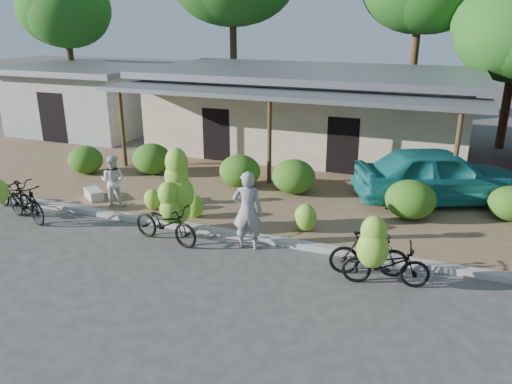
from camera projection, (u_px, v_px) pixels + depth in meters
The scene contains 25 objects.
ground at pixel (178, 268), 11.15m from camera, with size 100.00×100.00×0.00m, color #413F3C.
sidewalk at pixel (257, 195), 15.53m from camera, with size 60.00×6.00×0.12m, color #8F754D.
curb at pixel (216, 231), 12.88m from camera, with size 60.00×0.25×0.15m, color #A8A399.
shop_main at pixel (309, 110), 20.20m from camera, with size 13.00×8.50×3.35m.
shop_grey at pixel (88, 98), 23.99m from camera, with size 7.00×6.00×3.15m.
tree_back_left at pixel (63, 8), 25.39m from camera, with size 4.80×4.65×7.52m.
hedge_0 at pixel (86, 160), 17.37m from camera, with size 1.23×1.11×0.96m, color #205112.
hedge_1 at pixel (152, 159), 17.31m from camera, with size 1.36×1.23×1.06m, color #205112.
hedge_2 at pixel (240, 171), 15.97m from camera, with size 1.34×1.21×1.04m, color #205112.
hedge_3 at pixel (294, 176), 15.40m from camera, with size 1.36×1.22×1.06m, color #205112.
hedge_4 at pixel (410, 200), 13.46m from camera, with size 1.36×1.22×1.06m, color #205112.
hedge_5 at pixel (512, 204), 13.34m from camera, with size 1.21×1.09×0.94m, color #205112.
bike_far_left at pixel (10, 192), 14.23m from camera, with size 1.98×1.44×1.42m.
bike_left at pixel (22, 200), 13.50m from camera, with size 1.88×1.37×1.37m.
bike_center at pixel (171, 206), 12.39m from camera, with size 1.98×1.34×2.30m.
bike_right at pixel (370, 250), 10.42m from camera, with size 1.75×1.32×1.63m.
bike_far_right at pixel (386, 264), 10.33m from camera, with size 1.88×0.95×0.94m.
loose_banana_a at pixel (152, 199), 14.12m from camera, with size 0.49×0.41×0.61m, color #88CD33.
loose_banana_b at pixel (195, 206), 13.58m from camera, with size 0.52×0.44×0.65m, color #88CD33.
loose_banana_c at pixel (305, 218), 12.70m from camera, with size 0.58×0.49×0.73m, color #88CD33.
sack_near at pixel (164, 197), 14.78m from camera, with size 0.85×0.40×0.30m, color beige.
sack_far at pixel (94, 194), 15.05m from camera, with size 0.75×0.38×0.28m, color beige.
vendor at pixel (247, 211), 11.82m from camera, with size 0.71×0.47×1.95m, color gray.
bystander at pixel (113, 180), 14.34m from camera, with size 0.72×0.56×1.49m, color silver.
teal_van at pixel (439, 175), 14.53m from camera, with size 1.96×4.88×1.66m, color #1A7673.
Camera 1 is at (5.18, -8.66, 5.33)m, focal length 35.00 mm.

